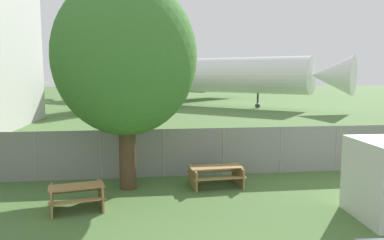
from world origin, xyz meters
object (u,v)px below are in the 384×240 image
Objects in this scene: tree_near_hangar at (125,57)px; picnic_bench_open_grass at (216,173)px; picnic_bench_near_cabin at (77,194)px; airplane at (175,75)px.

picnic_bench_open_grass is at bearing -1.80° from tree_near_hangar.
picnic_bench_open_grass is (4.87, 1.88, 0.01)m from picnic_bench_near_cabin.
tree_near_hangar is at bearing -57.97° from airplane.
airplane is at bearing 82.80° from tree_near_hangar.
airplane reaches higher than tree_near_hangar.
airplane is 18.82× the size of picnic_bench_open_grass.
picnic_bench_near_cabin is (-6.51, -41.43, -3.53)m from airplane.
tree_near_hangar is (-3.34, 0.10, 4.40)m from picnic_bench_open_grass.
tree_near_hangar is (1.53, 1.99, 4.41)m from picnic_bench_near_cabin.
picnic_bench_near_cabin is 5.22m from picnic_bench_open_grass.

